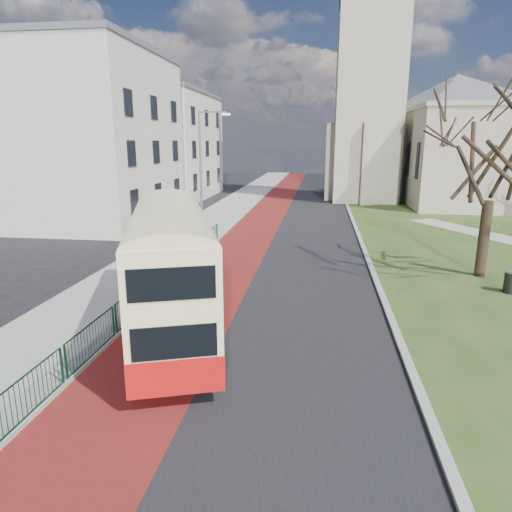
% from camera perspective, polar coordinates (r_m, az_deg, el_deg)
% --- Properties ---
extents(ground, '(160.00, 160.00, 0.00)m').
position_cam_1_polar(ground, '(13.95, -7.37, -12.29)').
color(ground, black).
rests_on(ground, ground).
extents(road_carriageway, '(9.00, 120.00, 0.01)m').
position_cam_1_polar(road_carriageway, '(32.67, 4.43, 3.20)').
color(road_carriageway, black).
rests_on(road_carriageway, ground).
extents(bus_lane, '(3.40, 120.00, 0.01)m').
position_cam_1_polar(bus_lane, '(32.94, -0.27, 3.34)').
color(bus_lane, '#591414').
rests_on(bus_lane, ground).
extents(pavement_west, '(4.00, 120.00, 0.12)m').
position_cam_1_polar(pavement_west, '(33.68, -6.69, 3.57)').
color(pavement_west, gray).
rests_on(pavement_west, ground).
extents(kerb_west, '(0.25, 120.00, 0.13)m').
position_cam_1_polar(kerb_west, '(33.23, -3.34, 3.51)').
color(kerb_west, '#999993').
rests_on(kerb_west, ground).
extents(kerb_east, '(0.25, 80.00, 0.13)m').
position_cam_1_polar(kerb_east, '(34.67, 12.27, 3.65)').
color(kerb_east, '#999993').
rests_on(kerb_east, ground).
extents(pedestrian_railing, '(0.07, 24.00, 1.12)m').
position_cam_1_polar(pedestrian_railing, '(18.15, -13.14, -4.31)').
color(pedestrian_railing, '#0B331E').
rests_on(pedestrian_railing, ground).
extents(gothic_church, '(16.38, 18.00, 40.00)m').
position_cam_1_polar(gothic_church, '(51.31, 19.51, 21.17)').
color(gothic_church, gray).
rests_on(gothic_church, ground).
extents(street_block_near, '(10.30, 14.30, 13.00)m').
position_cam_1_polar(street_block_near, '(38.24, -19.76, 13.84)').
color(street_block_near, beige).
rests_on(street_block_near, ground).
extents(street_block_far, '(10.30, 16.30, 11.50)m').
position_cam_1_polar(street_block_far, '(52.98, -11.55, 13.41)').
color(street_block_far, beige).
rests_on(street_block_far, ground).
extents(streetlamp, '(2.13, 0.18, 8.00)m').
position_cam_1_polar(streetlamp, '(31.06, -6.69, 11.12)').
color(streetlamp, gray).
rests_on(streetlamp, pavement_west).
extents(bus, '(5.32, 9.97, 4.09)m').
position_cam_1_polar(bus, '(15.03, -10.61, -0.95)').
color(bus, '#B61210').
rests_on(bus, ground).
extents(winter_tree_near, '(7.62, 7.62, 9.11)m').
position_cam_1_polar(winter_tree_near, '(23.10, 27.84, 12.97)').
color(winter_tree_near, black).
rests_on(winter_tree_near, grass_green).
extents(litter_bin, '(0.59, 0.59, 0.94)m').
position_cam_1_polar(litter_bin, '(21.72, 29.25, -2.85)').
color(litter_bin, black).
rests_on(litter_bin, grass_green).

